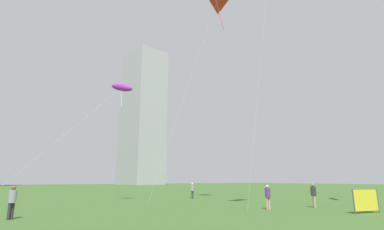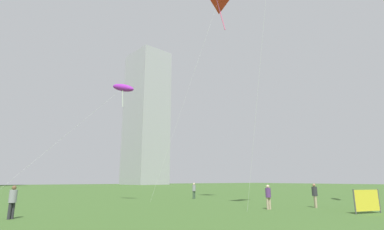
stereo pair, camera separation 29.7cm
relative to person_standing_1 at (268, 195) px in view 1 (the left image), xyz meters
The scene contains 7 objects.
person_standing_1 is the anchor object (origin of this frame).
person_standing_2 15.95m from the person_standing_1, 164.73° to the left, with size 0.39×0.39×1.74m.
person_standing_4 12.70m from the person_standing_1, 79.95° to the left, with size 0.38×0.38×1.71m.
person_standing_5 4.03m from the person_standing_1, 16.52° to the right, with size 0.39×0.39×1.76m.
kite_flying_3 16.76m from the person_standing_1, 120.35° to the left, with size 11.17×4.20×11.53m.
distant_highrise_0 115.52m from the person_standing_1, 69.44° to the left, with size 14.59×18.04×60.98m, color #A8A8AD.
event_banner 6.07m from the person_standing_1, 59.57° to the right, with size 2.08×0.59×1.48m.
Camera 1 is at (-10.18, -3.46, 2.04)m, focal length 26.96 mm.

